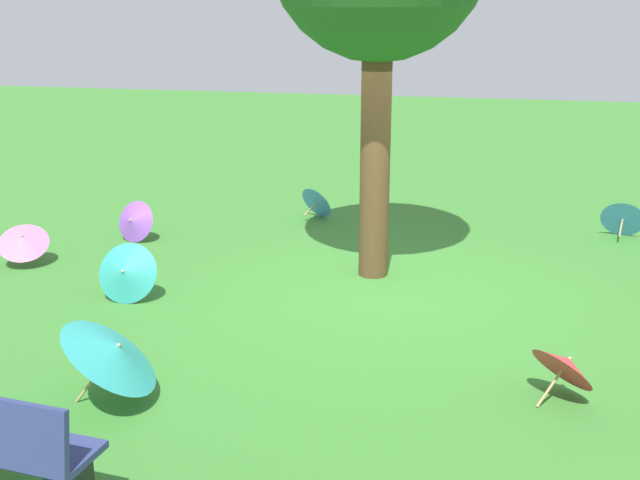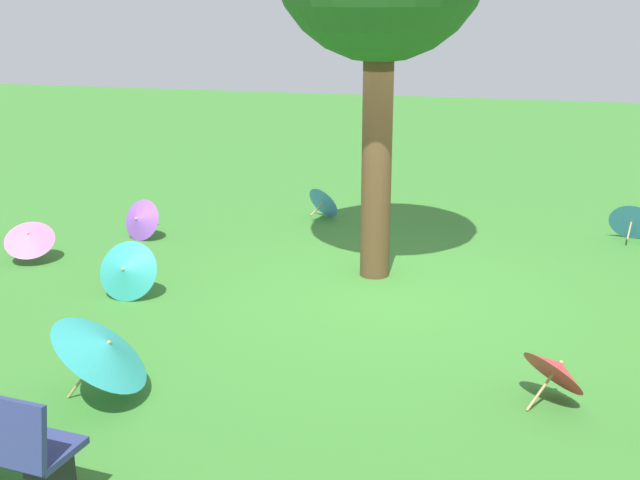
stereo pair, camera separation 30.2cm
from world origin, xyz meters
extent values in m
plane|color=#387A2D|center=(0.00, 0.00, 0.00)|extent=(40.00, 40.00, 0.00)
cylinder|color=brown|center=(0.28, -0.53, 1.54)|extent=(0.36, 0.36, 3.09)
cylinder|color=tan|center=(2.03, 3.29, 0.21)|extent=(0.33, 0.10, 0.42)
cone|color=teal|center=(1.84, 3.24, 0.47)|extent=(1.00, 1.07, 0.67)
sphere|color=tan|center=(1.80, 3.23, 0.53)|extent=(0.06, 0.05, 0.05)
cylinder|color=tan|center=(2.86, 0.74, 0.20)|extent=(0.04, 0.43, 0.24)
cone|color=teal|center=(2.85, 1.02, 0.34)|extent=(0.71, 0.47, 0.69)
sphere|color=tan|center=(2.85, 1.08, 0.38)|extent=(0.04, 0.05, 0.05)
cylinder|color=tan|center=(-1.72, 2.43, 0.14)|extent=(0.22, 0.23, 0.28)
cone|color=#D8383F|center=(-1.85, 2.30, 0.32)|extent=(0.76, 0.76, 0.50)
sphere|color=tan|center=(-1.88, 2.27, 0.36)|extent=(0.06, 0.06, 0.05)
cylinder|color=tan|center=(-2.90, -2.77, 0.19)|extent=(0.09, 0.33, 0.19)
cone|color=#4C8CE5|center=(-2.95, -2.98, 0.30)|extent=(0.68, 0.51, 0.60)
sphere|color=tan|center=(-2.96, -3.04, 0.33)|extent=(0.05, 0.05, 0.05)
cylinder|color=tan|center=(4.76, 0.03, 0.15)|extent=(0.11, 0.20, 0.30)
cone|color=pink|center=(4.70, 0.15, 0.35)|extent=(0.84, 0.82, 0.47)
sphere|color=tan|center=(4.68, 0.19, 0.41)|extent=(0.05, 0.06, 0.05)
cylinder|color=tan|center=(3.76, -1.39, 0.20)|extent=(0.11, 0.35, 0.17)
cone|color=purple|center=(3.82, -1.17, 0.30)|extent=(0.67, 0.49, 0.60)
sphere|color=tan|center=(3.83, -1.11, 0.32)|extent=(0.05, 0.05, 0.05)
cylinder|color=tan|center=(1.66, -2.87, 0.17)|extent=(0.17, 0.26, 0.17)
cone|color=#4C8CE5|center=(1.57, -3.02, 0.27)|extent=(0.66, 0.58, 0.53)
sphere|color=tan|center=(1.55, -3.05, 0.29)|extent=(0.06, 0.06, 0.05)
camera|label=1|loc=(-1.23, 8.80, 3.27)|focal=44.86mm
camera|label=2|loc=(-1.52, 8.72, 3.27)|focal=44.86mm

